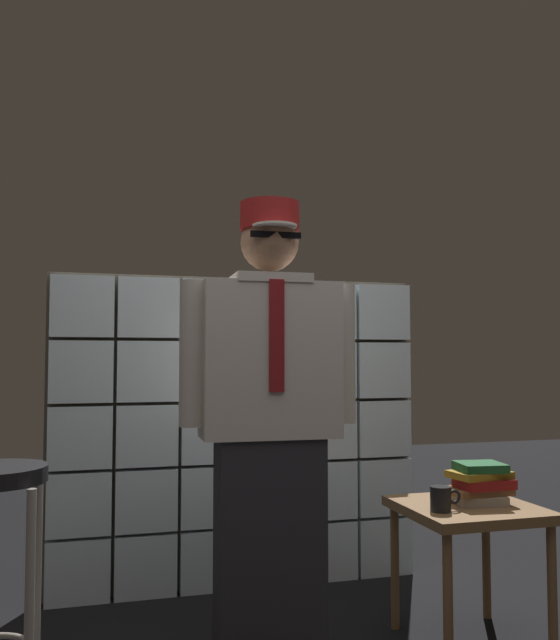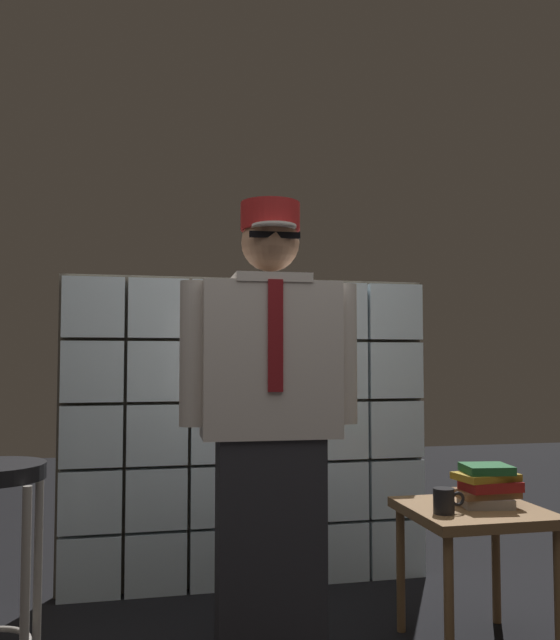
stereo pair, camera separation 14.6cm
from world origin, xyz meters
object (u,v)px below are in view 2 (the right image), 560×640
(standing_person, at_px, (270,418))
(side_table, at_px, (474,526))
(book_stack, at_px, (487,485))
(coffee_mug, at_px, (445,501))

(standing_person, height_order, side_table, standing_person)
(book_stack, bearing_deg, standing_person, 176.19)
(side_table, xyz_separation_m, coffee_mug, (-0.16, -0.08, 0.12))
(coffee_mug, bearing_deg, side_table, 26.23)
(standing_person, relative_size, side_table, 3.17)
(standing_person, bearing_deg, book_stack, -1.94)
(side_table, height_order, coffee_mug, coffee_mug)
(coffee_mug, bearing_deg, book_stack, 20.14)
(side_table, relative_size, coffee_mug, 4.36)
(book_stack, height_order, coffee_mug, book_stack)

